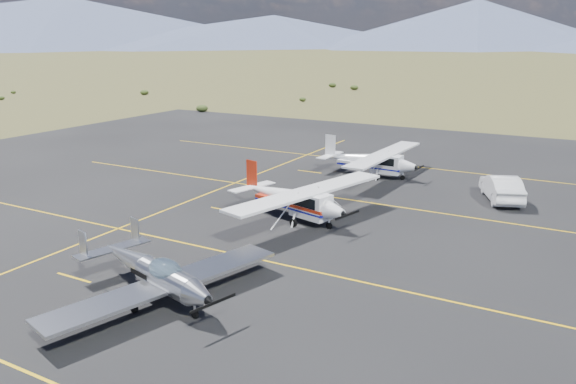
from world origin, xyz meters
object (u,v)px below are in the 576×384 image
Objects in this scene: aircraft_low_wing at (156,273)px; aircraft_plain at (370,160)px; aircraft_cessna at (293,197)px; sedan at (501,188)px.

aircraft_low_wing is 22.72m from aircraft_plain.
aircraft_low_wing is at bearing -74.77° from aircraft_cessna.
aircraft_low_wing is 22.74m from sedan.
sedan is at bearing -9.48° from aircraft_plain.
sedan is (9.54, 9.44, -0.43)m from aircraft_cessna.
sedan is at bearing 59.83° from aircraft_cessna.
aircraft_plain is at bearing 105.51° from aircraft_low_wing.
aircraft_plain is (0.09, 22.72, 0.18)m from aircraft_low_wing.
aircraft_cessna is 13.43m from sedan.
sedan is (9.51, 20.65, -0.21)m from aircraft_low_wing.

